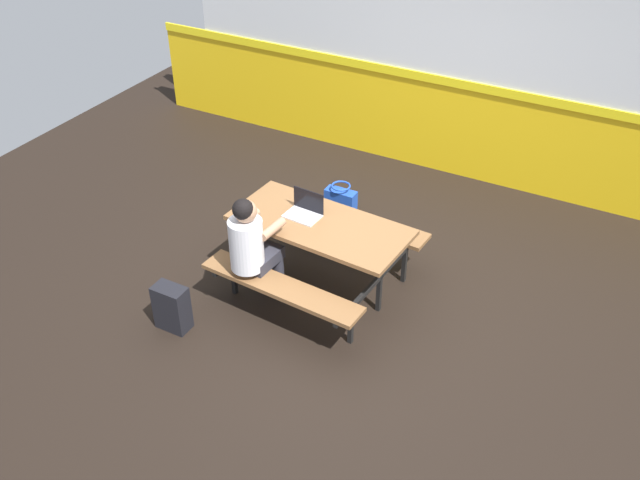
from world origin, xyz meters
name	(u,v)px	position (x,y,z in m)	size (l,w,h in m)	color
ground_plane	(339,294)	(0.00, 0.00, -0.01)	(10.00, 10.00, 0.02)	black
accent_backdrop	(451,71)	(0.00, 2.74, 1.25)	(8.00, 0.14, 2.60)	yellow
picnic_table_main	(320,238)	(-0.21, 0.00, 0.57)	(1.68, 1.66, 0.74)	brown
student_nearer	(252,244)	(-0.60, -0.53, 0.71)	(0.38, 0.53, 1.21)	#2D2D38
laptop_silver	(305,210)	(-0.39, 0.05, 0.79)	(0.33, 0.24, 0.22)	silver
backpack_dark	(172,307)	(-1.09, -1.11, 0.22)	(0.30, 0.22, 0.44)	black
tote_bag_bright	(341,204)	(-0.57, 1.15, 0.19)	(0.34, 0.21, 0.43)	#1E47B2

